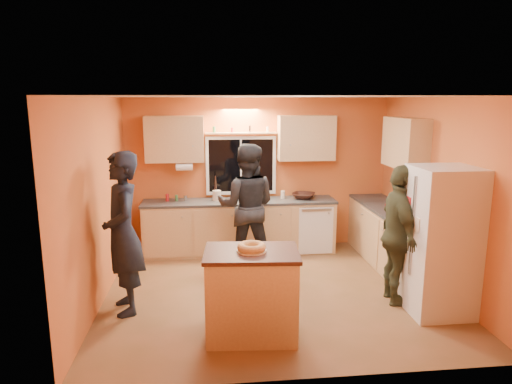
{
  "coord_description": "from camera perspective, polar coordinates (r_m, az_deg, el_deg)",
  "views": [
    {
      "loc": [
        -0.87,
        -5.76,
        2.57
      ],
      "look_at": [
        -0.21,
        0.4,
        1.3
      ],
      "focal_mm": 32.0,
      "sensor_mm": 36.0,
      "label": 1
    }
  ],
  "objects": [
    {
      "name": "room_shell",
      "position": [
        6.32,
        2.97,
        2.87
      ],
      "size": [
        4.54,
        4.04,
        2.61
      ],
      "color": "#C75D33",
      "rests_on": "ground"
    },
    {
      "name": "bundt_pastry",
      "position": [
        4.89,
        -0.57,
        -6.91
      ],
      "size": [
        0.31,
        0.31,
        0.09
      ],
      "primitive_type": "torus",
      "color": "#B8864B",
      "rests_on": "island"
    },
    {
      "name": "refrigerator",
      "position": [
        5.92,
        22.11,
        -5.73
      ],
      "size": [
        0.72,
        0.7,
        1.8
      ],
      "primitive_type": "cube",
      "color": "silver",
      "rests_on": "ground"
    },
    {
      "name": "utensil_crock",
      "position": [
        7.67,
        -4.92,
        -0.43
      ],
      "size": [
        0.14,
        0.14,
        0.17
      ],
      "primitive_type": "cylinder",
      "color": "beige",
      "rests_on": "back_counter"
    },
    {
      "name": "back_counter",
      "position": [
        7.81,
        0.61,
        -4.21
      ],
      "size": [
        4.23,
        0.62,
        0.9
      ],
      "color": "tan",
      "rests_on": "ground"
    },
    {
      "name": "mixing_bowl",
      "position": [
        7.83,
        5.96,
        -0.47
      ],
      "size": [
        0.52,
        0.52,
        0.1
      ],
      "primitive_type": "imported",
      "rotation": [
        0.0,
        0.0,
        -0.43
      ],
      "color": "black",
      "rests_on": "back_counter"
    },
    {
      "name": "red_box",
      "position": [
        7.34,
        16.54,
        -1.81
      ],
      "size": [
        0.16,
        0.12,
        0.07
      ],
      "primitive_type": "cube",
      "rotation": [
        0.0,
        0.0,
        -0.02
      ],
      "color": "#AF1B1E",
      "rests_on": "right_counter"
    },
    {
      "name": "person_center",
      "position": [
        7.0,
        -1.16,
        -1.76
      ],
      "size": [
        1.05,
        0.89,
        1.92
      ],
      "primitive_type": "imported",
      "rotation": [
        0.0,
        0.0,
        2.95
      ],
      "color": "black",
      "rests_on": "ground"
    },
    {
      "name": "potted_plant",
      "position": [
        6.31,
        20.23,
        -3.04
      ],
      "size": [
        0.36,
        0.34,
        0.32
      ],
      "primitive_type": "imported",
      "rotation": [
        0.0,
        0.0,
        -0.4
      ],
      "color": "gray",
      "rests_on": "right_counter"
    },
    {
      "name": "island",
      "position": [
        5.08,
        -0.55,
        -12.54
      ],
      "size": [
        1.06,
        0.77,
        0.98
      ],
      "rotation": [
        0.0,
        0.0,
        -0.08
      ],
      "color": "tan",
      "rests_on": "ground"
    },
    {
      "name": "right_counter",
      "position": [
        7.19,
        17.4,
        -6.15
      ],
      "size": [
        0.62,
        1.84,
        0.9
      ],
      "color": "tan",
      "rests_on": "ground"
    },
    {
      "name": "person_right",
      "position": [
        6.02,
        17.42,
        -5.19
      ],
      "size": [
        0.54,
        1.08,
        1.78
      ],
      "primitive_type": "imported",
      "rotation": [
        0.0,
        0.0,
        1.47
      ],
      "color": "#393C26",
      "rests_on": "ground"
    },
    {
      "name": "person_left",
      "position": [
        5.72,
        -16.3,
        -4.99
      ],
      "size": [
        0.67,
        0.83,
        1.98
      ],
      "primitive_type": "imported",
      "rotation": [
        0.0,
        0.0,
        -1.27
      ],
      "color": "black",
      "rests_on": "ground"
    },
    {
      "name": "ground",
      "position": [
        6.37,
        2.32,
        -12.27
      ],
      "size": [
        4.5,
        4.5,
        0.0
      ],
      "primitive_type": "plane",
      "color": "brown",
      "rests_on": "ground"
    }
  ]
}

